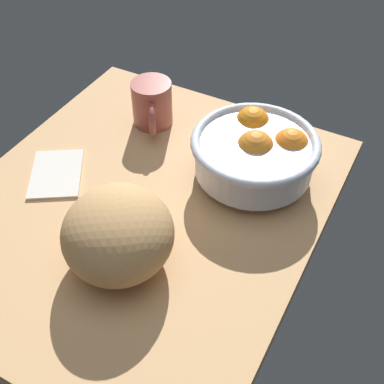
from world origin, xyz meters
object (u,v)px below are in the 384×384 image
object	(u,v)px
fruit_bowl	(256,151)
napkin_folded	(56,173)
mug	(152,104)
bread_loaf	(118,233)

from	to	relation	value
fruit_bowl	napkin_folded	size ratio (longest dim) A/B	1.77
napkin_folded	mug	size ratio (longest dim) A/B	1.10
napkin_folded	fruit_bowl	bearing A→B (deg)	118.41
fruit_bowl	napkin_folded	world-z (taller)	fruit_bowl
bread_loaf	napkin_folded	distance (cm)	23.17
bread_loaf	mug	bearing A→B (deg)	-156.79
mug	napkin_folded	bearing A→B (deg)	-19.24
bread_loaf	mug	distance (cm)	33.22
fruit_bowl	bread_loaf	bearing A→B (deg)	-20.68
bread_loaf	napkin_folded	xyz separation A→B (cm)	(-9.94, -20.26, -5.28)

